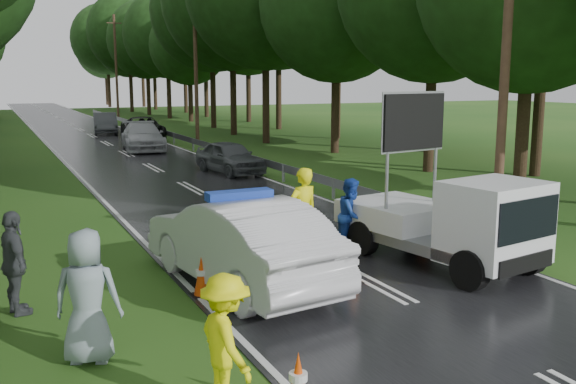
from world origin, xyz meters
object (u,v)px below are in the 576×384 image
civilian (352,215)px  queue_car_third (143,129)px  work_truck (450,222)px  queue_car_fourth (105,123)px  barrier (270,215)px  police_sedan (240,242)px  queue_car_first (230,157)px  officer (303,214)px  queue_car_second (143,136)px

civilian → queue_car_third: civilian is taller
work_truck → queue_car_third: (0.48, 31.41, -0.24)m
work_truck → queue_car_fourth: bearing=81.9°
queue_car_third → barrier: bearing=-90.8°
police_sedan → civilian: 3.44m
police_sedan → queue_car_third: (4.98, 30.67, -0.11)m
queue_car_first → queue_car_fourth: bearing=85.6°
officer → queue_car_fourth: bearing=-103.7°
police_sedan → queue_car_fourth: police_sedan is taller
police_sedan → work_truck: size_ratio=1.11×
barrier → queue_car_first: 12.53m
barrier → queue_car_second: 22.60m
civilian → queue_car_third: bearing=47.6°
officer → civilian: 1.31m
police_sedan → work_truck: bearing=162.7°
queue_car_first → queue_car_third: (0.00, 16.45, 0.06)m
officer → queue_car_second: size_ratio=0.39×
officer → civilian: officer is taller
barrier → officer: size_ratio=1.24×
queue_car_third → officer: bearing=-89.9°
officer → queue_car_third: bearing=-106.9°
work_truck → queue_car_second: size_ratio=0.92×
work_truck → queue_car_second: 25.43m
police_sedan → civilian: bearing=-167.5°
work_truck → officer: 3.19m
police_sedan → work_truck: work_truck is taller
queue_car_fourth → barrier: bearing=-85.6°
queue_car_first → barrier: bearing=-113.7°
queue_car_first → queue_car_fourth: queue_car_fourth is taller
civilian → queue_car_fourth: size_ratio=0.38×
queue_car_first → queue_car_fourth: (-1.40, 22.45, 0.07)m
work_truck → barrier: (-2.92, 2.90, -0.17)m
civilian → queue_car_first: (1.75, 13.01, -0.18)m
work_truck → barrier: 4.12m
work_truck → queue_car_second: bearing=82.4°
barrier → queue_car_fourth: bearing=71.1°
queue_car_first → work_truck: bearing=-99.8°
queue_car_second → work_truck: bearing=-80.9°
barrier → officer: (0.35, -1.01, 0.21)m
officer → queue_car_third: 29.68m
officer → queue_car_first: officer is taller
officer → queue_car_first: bearing=-114.2°
officer → queue_car_first: 13.42m
queue_car_first → queue_car_third: 16.45m
queue_car_first → queue_car_second: 10.54m
barrier → civilian: civilian is taller
queue_car_first → queue_car_second: queue_car_second is taller
police_sedan → work_truck: 4.57m
work_truck → police_sedan: bearing=161.1°
work_truck → civilian: bearing=113.6°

